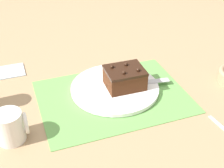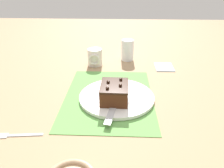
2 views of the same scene
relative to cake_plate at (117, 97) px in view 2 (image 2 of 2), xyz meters
The scene contains 9 objects.
ground_plane 0.04m from the cake_plate, 119.33° to the right, with size 3.00×3.00×0.00m, color #9E7F5B.
placemat_woven 0.04m from the cake_plate, 119.33° to the right, with size 0.46×0.34×0.00m, color #609E4C.
cake_plate is the anchor object (origin of this frame).
chocolate_cake 0.05m from the cake_plate, 15.04° to the right, with size 0.12×0.10×0.07m.
serving_knife 0.04m from the cake_plate, ahead, with size 0.21×0.05×0.01m.
drinking_glass 0.42m from the cake_plate, behind, with size 0.07×0.07×0.11m.
coffee_mug 0.35m from the cake_plate, 160.24° to the right, with size 0.08×0.07×0.09m.
folded_napkin 0.39m from the cake_plate, 143.48° to the left, with size 0.11×0.09×0.01m, color silver.
dessert_fork 0.38m from the cake_plate, 54.06° to the right, with size 0.03×0.15×0.01m.
Camera 2 is at (0.73, 0.04, 0.44)m, focal length 35.00 mm.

